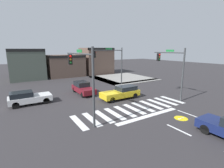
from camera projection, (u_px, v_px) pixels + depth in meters
ground_plane at (110, 98)px, 19.67m from camera, size 120.00×120.00×0.00m
crosswalk_near at (134, 109)px, 15.94m from camera, size 11.81×3.12×0.01m
bike_detector_marking at (181, 118)px, 13.76m from camera, size 1.10×1.10×0.01m
curb_corner_northeast at (122, 79)px, 31.87m from camera, size 10.00×10.60×0.15m
storefront_row at (66, 63)px, 35.01m from camera, size 21.01×5.94×5.98m
traffic_signal_southeast at (172, 65)px, 18.82m from camera, size 0.32×4.32×5.80m
traffic_signal_northeast at (111, 60)px, 24.81m from camera, size 5.30×0.32×5.91m
traffic_signal_southwest at (82, 70)px, 13.16m from camera, size 0.32×5.56×5.86m
car_maroon at (83, 88)px, 21.32m from camera, size 1.71×4.33×1.51m
car_white at (28, 98)px, 17.14m from camera, size 4.12×1.83×1.40m
car_yellow at (122, 92)px, 19.15m from camera, size 4.64×1.72×1.44m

